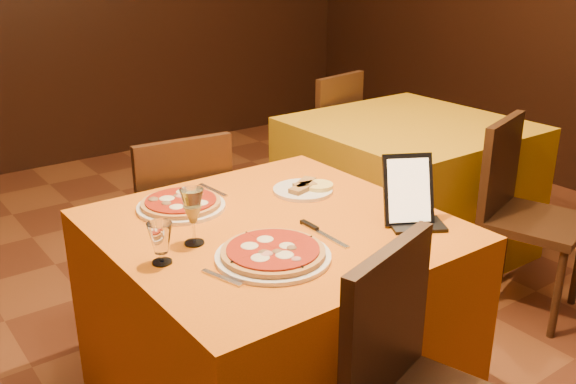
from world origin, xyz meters
TOP-DOWN VIEW (x-y plane):
  - main_table at (-0.06, 0.10)m, footprint 1.10×1.10m
  - side_table at (1.31, 0.76)m, footprint 1.10×1.10m
  - chair_main_far at (-0.06, 0.89)m, footprint 0.43×0.43m
  - chair_side_near at (1.31, -0.05)m, footprint 0.53×0.53m
  - chair_side_far at (1.31, 1.57)m, footprint 0.49×0.49m
  - pizza_near at (-0.21, -0.12)m, footprint 0.36×0.36m
  - pizza_far at (-0.25, 0.41)m, footprint 0.32×0.32m
  - cutlet_dish at (0.21, 0.28)m, footprint 0.23×0.23m
  - wine_glass at (-0.36, 0.12)m, footprint 0.08×0.08m
  - water_glass at (-0.50, 0.05)m, footprint 0.08×0.08m
  - tablet at (0.32, -0.16)m, footprint 0.20×0.17m
  - knife at (0.02, -0.09)m, footprint 0.02×0.23m
  - fork_near at (-0.41, -0.13)m, footprint 0.06×0.15m
  - fork_far at (-0.07, 0.49)m, footprint 0.03×0.17m

SIDE VIEW (x-z plane):
  - main_table at x=-0.06m, z-range 0.00..0.75m
  - side_table at x=1.31m, z-range 0.00..0.75m
  - chair_main_far at x=-0.06m, z-range 0.00..0.91m
  - chair_side_near at x=1.31m, z-range 0.00..0.91m
  - chair_side_far at x=1.31m, z-range 0.00..0.91m
  - knife at x=0.02m, z-range 0.75..0.76m
  - fork_near at x=-0.41m, z-range 0.75..0.76m
  - fork_far at x=-0.07m, z-range 0.75..0.76m
  - cutlet_dish at x=0.21m, z-range 0.75..0.78m
  - pizza_far at x=-0.25m, z-range 0.75..0.78m
  - pizza_near at x=-0.21m, z-range 0.75..0.78m
  - water_glass at x=-0.50m, z-range 0.75..0.88m
  - wine_glass at x=-0.36m, z-range 0.75..0.94m
  - tablet at x=0.32m, z-range 0.75..0.99m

